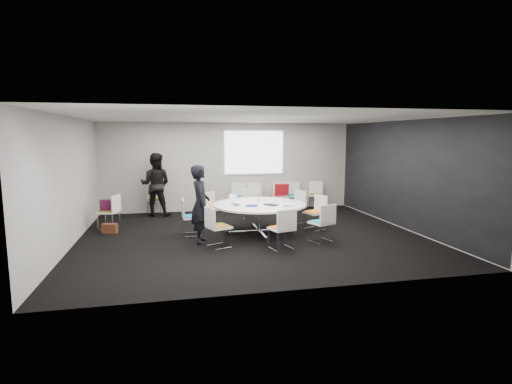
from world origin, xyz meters
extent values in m
cube|color=black|center=(0.00, 0.00, -0.02)|extent=(8.00, 7.00, 0.04)
cube|color=white|center=(0.00, 0.00, 2.82)|extent=(8.00, 7.00, 0.04)
cube|color=#A7A39E|center=(0.00, 3.52, 1.40)|extent=(8.00, 0.04, 2.80)
cube|color=#A7A39E|center=(0.00, -3.52, 1.40)|extent=(8.00, 0.04, 2.80)
cube|color=#A7A39E|center=(-4.02, 0.00, 1.40)|extent=(0.04, 7.00, 2.80)
cube|color=#A7A39E|center=(4.02, 0.00, 1.40)|extent=(0.04, 7.00, 2.80)
cube|color=black|center=(3.99, 0.00, 1.40)|extent=(0.01, 6.94, 2.74)
cube|color=silver|center=(0.24, 0.23, 0.04)|extent=(0.90, 0.90, 0.08)
cylinder|color=silver|center=(0.24, 0.23, 0.36)|extent=(0.10, 0.10, 0.65)
cylinder|color=white|center=(0.24, 0.23, 0.71)|extent=(2.26, 2.26, 0.04)
cube|color=white|center=(0.80, 3.46, 1.85)|extent=(1.90, 0.03, 1.35)
cube|color=silver|center=(1.70, 0.25, 0.21)|extent=(0.55, 0.55, 0.42)
cube|color=white|center=(1.70, 0.25, 0.44)|extent=(0.59, 0.60, 0.04)
cube|color=orange|center=(1.70, 0.25, 0.47)|extent=(0.51, 0.52, 0.03)
cube|color=white|center=(1.89, 0.34, 0.67)|extent=(0.22, 0.44, 0.42)
cube|color=silver|center=(1.46, 1.18, 0.21)|extent=(0.56, 0.56, 0.42)
cube|color=white|center=(1.46, 1.18, 0.44)|extent=(0.59, 0.60, 0.04)
cube|color=#0C7A79|center=(1.46, 1.18, 0.47)|extent=(0.51, 0.52, 0.03)
cube|color=white|center=(1.65, 1.27, 0.67)|extent=(0.23, 0.43, 0.42)
cube|color=silver|center=(0.39, 1.90, 0.21)|extent=(0.44, 0.44, 0.42)
cube|color=white|center=(0.39, 1.90, 0.44)|extent=(0.48, 0.46, 0.04)
cube|color=#696613|center=(0.39, 1.90, 0.47)|extent=(0.41, 0.40, 0.03)
cube|color=white|center=(0.39, 2.11, 0.67)|extent=(0.46, 0.05, 0.42)
cube|color=silver|center=(-0.78, 1.34, 0.21)|extent=(0.58, 0.58, 0.42)
cube|color=white|center=(-0.78, 1.34, 0.44)|extent=(0.62, 0.61, 0.04)
cube|color=orange|center=(-0.78, 1.34, 0.47)|extent=(0.54, 0.53, 0.03)
cube|color=white|center=(-0.89, 1.52, 0.67)|extent=(0.41, 0.27, 0.42)
cube|color=silver|center=(-1.38, 0.36, 0.21)|extent=(0.44, 0.44, 0.42)
cube|color=white|center=(-1.38, 0.36, 0.44)|extent=(0.46, 0.48, 0.04)
cube|color=#086576|center=(-1.38, 0.36, 0.47)|extent=(0.40, 0.42, 0.03)
cube|color=white|center=(-1.59, 0.35, 0.67)|extent=(0.06, 0.46, 0.42)
cube|color=silver|center=(-0.88, -0.83, 0.21)|extent=(0.54, 0.54, 0.42)
cube|color=white|center=(-0.88, -0.83, 0.44)|extent=(0.58, 0.59, 0.04)
cube|color=brown|center=(-0.88, -0.83, 0.47)|extent=(0.50, 0.51, 0.03)
cube|color=white|center=(-1.08, -0.90, 0.67)|extent=(0.20, 0.44, 0.42)
cube|color=silver|center=(0.39, -1.26, 0.21)|extent=(0.52, 0.52, 0.42)
cube|color=white|center=(0.39, -1.26, 0.44)|extent=(0.56, 0.55, 0.04)
cube|color=#D45D14|center=(0.39, -1.26, 0.47)|extent=(0.49, 0.47, 0.03)
cube|color=white|center=(0.44, -1.47, 0.67)|extent=(0.45, 0.16, 0.42)
cube|color=silver|center=(1.43, -0.89, 0.21)|extent=(0.54, 0.54, 0.42)
cube|color=white|center=(1.43, -0.89, 0.44)|extent=(0.59, 0.58, 0.04)
cube|color=#0D7388|center=(1.43, -0.89, 0.47)|extent=(0.51, 0.50, 0.03)
cube|color=white|center=(1.50, -1.09, 0.67)|extent=(0.44, 0.20, 0.42)
cube|color=silver|center=(0.25, 3.14, 0.21)|extent=(0.43, 0.43, 0.42)
cube|color=white|center=(0.25, 3.14, 0.44)|extent=(0.47, 0.45, 0.04)
cube|color=#0B5F82|center=(0.25, 3.14, 0.47)|extent=(0.41, 0.39, 0.03)
cube|color=white|center=(0.25, 3.35, 0.67)|extent=(0.46, 0.05, 0.42)
cube|color=silver|center=(0.78, 3.13, 0.21)|extent=(0.44, 0.44, 0.42)
cube|color=white|center=(0.78, 3.13, 0.44)|extent=(0.48, 0.46, 0.04)
cube|color=olive|center=(0.78, 3.13, 0.47)|extent=(0.42, 0.40, 0.03)
cube|color=white|center=(0.79, 3.34, 0.67)|extent=(0.46, 0.06, 0.42)
cube|color=silver|center=(1.59, 3.15, 0.21)|extent=(0.52, 0.52, 0.42)
cube|color=white|center=(1.59, 3.15, 0.44)|extent=(0.56, 0.55, 0.04)
cube|color=red|center=(1.59, 3.15, 0.47)|extent=(0.49, 0.47, 0.03)
cube|color=white|center=(1.65, 3.35, 0.67)|extent=(0.45, 0.16, 0.42)
cube|color=silver|center=(2.05, 3.13, 0.21)|extent=(0.48, 0.48, 0.42)
cube|color=white|center=(2.05, 3.13, 0.44)|extent=(0.52, 0.51, 0.04)
cube|color=#098376|center=(2.05, 3.13, 0.47)|extent=(0.45, 0.44, 0.03)
cube|color=white|center=(2.08, 3.33, 0.67)|extent=(0.46, 0.11, 0.42)
cube|color=silver|center=(2.82, 3.14, 0.21)|extent=(0.54, 0.54, 0.42)
cube|color=white|center=(2.82, 3.14, 0.44)|extent=(0.59, 0.58, 0.04)
cube|color=#696516|center=(2.82, 3.14, 0.47)|extent=(0.51, 0.50, 0.03)
cube|color=white|center=(2.89, 3.34, 0.67)|extent=(0.44, 0.20, 0.42)
cube|color=silver|center=(-3.44, 1.50, 0.21)|extent=(0.54, 0.54, 0.42)
cube|color=white|center=(-3.44, 1.50, 0.44)|extent=(0.57, 0.58, 0.04)
cube|color=olive|center=(-3.44, 1.50, 0.47)|extent=(0.49, 0.50, 0.03)
cube|color=white|center=(-3.25, 1.43, 0.67)|extent=(0.19, 0.45, 0.42)
cube|color=silver|center=(-2.30, 3.15, 0.21)|extent=(0.55, 0.55, 0.42)
cube|color=white|center=(-2.30, 3.15, 0.44)|extent=(0.60, 0.58, 0.04)
cube|color=#696417|center=(-2.30, 3.15, 0.47)|extent=(0.52, 0.51, 0.03)
cube|color=white|center=(-2.38, 3.34, 0.67)|extent=(0.44, 0.21, 0.42)
imported|color=black|center=(-1.23, -0.38, 0.88)|extent=(0.43, 0.65, 1.75)
imported|color=black|center=(-2.30, 3.00, 0.94)|extent=(1.05, 0.89, 1.88)
imported|color=#333338|center=(-0.30, 0.23, 0.74)|extent=(0.26, 0.36, 0.03)
cube|color=silver|center=(-0.39, 0.33, 0.86)|extent=(0.15, 0.28, 0.22)
cube|color=black|center=(0.48, 0.00, 0.74)|extent=(0.35, 0.37, 0.02)
cube|color=navy|center=(0.00, -0.06, 0.74)|extent=(0.31, 0.28, 0.03)
cube|color=silver|center=(0.84, 0.48, 0.73)|extent=(0.37, 0.35, 0.00)
cube|color=white|center=(0.98, 0.08, 0.73)|extent=(0.31, 0.22, 0.00)
cylinder|color=white|center=(0.31, 0.61, 0.78)|extent=(0.08, 0.08, 0.09)
cube|color=black|center=(0.80, -0.23, 0.73)|extent=(0.15, 0.11, 0.01)
cube|color=#44122F|center=(-3.44, 1.50, 0.62)|extent=(0.41, 0.17, 0.28)
cube|color=#4B2618|center=(-3.37, 0.97, 0.12)|extent=(0.39, 0.25, 0.24)
cube|color=maroon|center=(1.59, 2.94, 0.70)|extent=(0.45, 0.20, 0.36)
camera|label=1|loc=(-1.87, -9.17, 2.38)|focal=28.00mm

